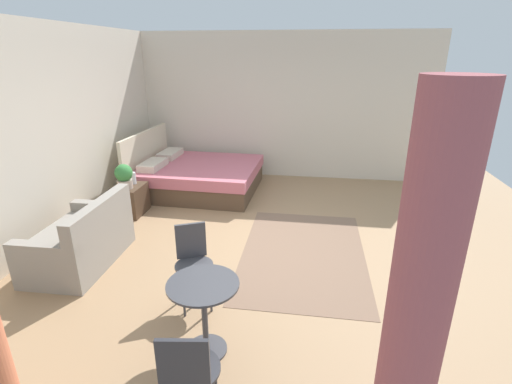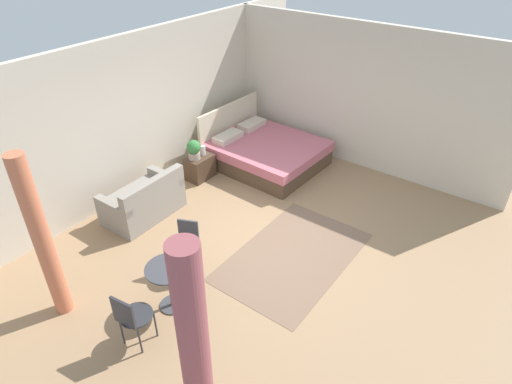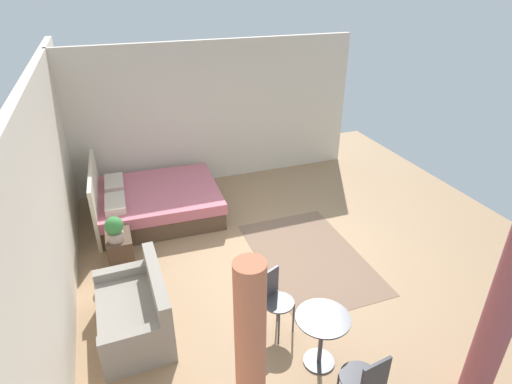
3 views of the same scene
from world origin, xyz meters
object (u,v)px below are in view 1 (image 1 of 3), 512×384
Objects in this scene: balcony_table at (204,305)px; cafe_chair_near_window at (193,257)px; couch at (82,242)px; potted_plant at (124,176)px; bed at (196,176)px; nightstand at (132,200)px; vase at (133,178)px; cafe_chair_near_couch at (188,371)px.

balcony_table is 0.72m from cafe_chair_near_window.
potted_plant reaches higher than couch.
balcony_table is at bearing -122.50° from couch.
nightstand is at bearing 150.19° from bed.
potted_plant is at bearing 165.72° from nightstand.
nightstand is at bearing 177.51° from vase.
cafe_chair_near_couch is at bearing -134.06° from couch.
couch is 1.56× the size of cafe_chair_near_window.
bed is 1.55m from potted_plant.
potted_plant is 2.59m from cafe_chair_near_window.
potted_plant is 3.28m from balcony_table.
balcony_table reaches higher than vase.
couch is 7.01× the size of vase.
balcony_table is at bearing -155.34° from cafe_chair_near_window.
cafe_chair_near_window is (0.65, 0.30, 0.05)m from balcony_table.
balcony_table is at bearing -145.18° from vase.
cafe_chair_near_couch is (-3.32, -2.09, -0.16)m from potted_plant.
bed is 5.67× the size of potted_plant.
bed is at bearing -32.25° from vase.
potted_plant is at bearing 151.24° from bed.
cafe_chair_near_couch reaches higher than couch.
bed is 1.40m from nightstand.
couch is at bearing -175.32° from potted_plant.
balcony_table is at bearing -143.94° from nightstand.
vase is 0.28× the size of balcony_table.
bed reaches higher than couch.
bed is 4.84m from cafe_chair_near_couch.
bed reaches higher than vase.
nightstand is at bearing 3.41° from couch.
cafe_chair_near_window reaches higher than potted_plant.
vase is at bearing 2.97° from couch.
balcony_table is (-3.92, -1.27, 0.19)m from bed.
couch is at bearing -176.59° from nightstand.
couch is at bearing 57.50° from balcony_table.
cafe_chair_near_window is at bearing -163.42° from bed.
potted_plant is 2.02× the size of vase.
balcony_table is (-2.82, -1.96, -0.09)m from vase.
potted_plant reaches higher than vase.
vase is 3.44m from balcony_table.
cafe_chair_near_window is 1.01× the size of cafe_chair_near_couch.
potted_plant is at bearing 4.68° from couch.
couch reaches higher than vase.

